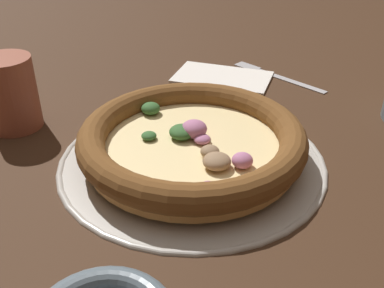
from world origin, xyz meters
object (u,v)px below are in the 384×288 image
Objects in this scene: pizza at (192,141)px; drinking_cup at (10,93)px; pizza_tray at (192,158)px; fork at (273,75)px; napkin at (222,76)px.

pizza is 0.26m from drinking_cup.
fork is (-0.08, 0.29, -0.00)m from pizza_tray.
napkin reaches higher than fork.
drinking_cup is (-0.23, -0.10, 0.02)m from pizza.
pizza_tray is 1.76× the size of fork.
drinking_cup is 0.54× the size of fork.
drinking_cup is at bearing -106.47° from napkin.
pizza_tray is at bearing 167.40° from pizza.
napkin is 0.09m from fork.
drinking_cup reaches higher than napkin.
pizza_tray and napkin have the same top height.
fork is at bearing 50.60° from napkin.
napkin is (-0.14, 0.22, -0.02)m from pizza.
pizza_tray is 0.02m from pizza.
pizza reaches higher than napkin.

